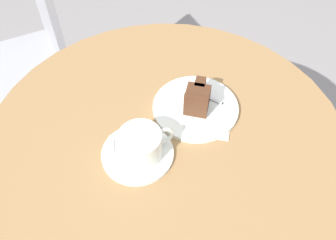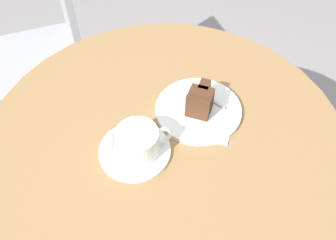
{
  "view_description": "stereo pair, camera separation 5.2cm",
  "coord_description": "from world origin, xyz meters",
  "px_view_note": "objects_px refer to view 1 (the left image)",
  "views": [
    {
      "loc": [
        -0.2,
        -0.45,
        1.41
      ],
      "look_at": [
        0.01,
        0.0,
        0.79
      ],
      "focal_mm": 38.0,
      "sensor_mm": 36.0,
      "label": 1
    },
    {
      "loc": [
        -0.16,
        -0.47,
        1.41
      ],
      "look_at": [
        0.01,
        0.0,
        0.79
      ],
      "focal_mm": 38.0,
      "sensor_mm": 36.0,
      "label": 2
    }
  ],
  "objects_px": {
    "napkin": "(205,117)",
    "teaspoon": "(113,146)",
    "saucer": "(138,154)",
    "fork": "(216,101)",
    "cafe_chair": "(32,52)",
    "coffee_cup": "(141,144)",
    "cake_slice": "(197,99)",
    "cake_plate": "(195,108)"
  },
  "relations": [
    {
      "from": "saucer",
      "to": "fork",
      "type": "xyz_separation_m",
      "value": [
        0.23,
        0.06,
        0.01
      ]
    },
    {
      "from": "coffee_cup",
      "to": "cake_slice",
      "type": "distance_m",
      "value": 0.18
    },
    {
      "from": "coffee_cup",
      "to": "cake_plate",
      "type": "bearing_deg",
      "value": 22.6
    },
    {
      "from": "cake_slice",
      "to": "fork",
      "type": "height_order",
      "value": "cake_slice"
    },
    {
      "from": "teaspoon",
      "to": "napkin",
      "type": "bearing_deg",
      "value": -72.41
    },
    {
      "from": "teaspoon",
      "to": "saucer",
      "type": "bearing_deg",
      "value": -111.19
    },
    {
      "from": "cake_slice",
      "to": "napkin",
      "type": "distance_m",
      "value": 0.05
    },
    {
      "from": "saucer",
      "to": "fork",
      "type": "bearing_deg",
      "value": 13.95
    },
    {
      "from": "coffee_cup",
      "to": "cake_plate",
      "type": "relative_size",
      "value": 0.6
    },
    {
      "from": "cake_plate",
      "to": "cafe_chair",
      "type": "xyz_separation_m",
      "value": [
        -0.33,
        0.68,
        -0.23
      ]
    },
    {
      "from": "napkin",
      "to": "cafe_chair",
      "type": "distance_m",
      "value": 0.82
    },
    {
      "from": "saucer",
      "to": "coffee_cup",
      "type": "distance_m",
      "value": 0.04
    },
    {
      "from": "saucer",
      "to": "napkin",
      "type": "height_order",
      "value": "saucer"
    },
    {
      "from": "fork",
      "to": "cafe_chair",
      "type": "distance_m",
      "value": 0.82
    },
    {
      "from": "teaspoon",
      "to": "cake_plate",
      "type": "xyz_separation_m",
      "value": [
        0.22,
        0.03,
        -0.01
      ]
    },
    {
      "from": "teaspoon",
      "to": "fork",
      "type": "distance_m",
      "value": 0.27
    },
    {
      "from": "cake_slice",
      "to": "cafe_chair",
      "type": "xyz_separation_m",
      "value": [
        -0.33,
        0.68,
        -0.27
      ]
    },
    {
      "from": "coffee_cup",
      "to": "fork",
      "type": "bearing_deg",
      "value": 15.67
    },
    {
      "from": "saucer",
      "to": "fork",
      "type": "height_order",
      "value": "fork"
    },
    {
      "from": "cake_plate",
      "to": "napkin",
      "type": "xyz_separation_m",
      "value": [
        0.01,
        -0.03,
        -0.0
      ]
    },
    {
      "from": "cake_slice",
      "to": "cafe_chair",
      "type": "relative_size",
      "value": 0.1
    },
    {
      "from": "napkin",
      "to": "teaspoon",
      "type": "bearing_deg",
      "value": 178.87
    },
    {
      "from": "coffee_cup",
      "to": "cafe_chair",
      "type": "xyz_separation_m",
      "value": [
        -0.16,
        0.75,
        -0.27
      ]
    },
    {
      "from": "cake_slice",
      "to": "coffee_cup",
      "type": "bearing_deg",
      "value": -158.9
    },
    {
      "from": "teaspoon",
      "to": "cafe_chair",
      "type": "xyz_separation_m",
      "value": [
        -0.11,
        0.71,
        -0.23
      ]
    },
    {
      "from": "cafe_chair",
      "to": "teaspoon",
      "type": "bearing_deg",
      "value": 6.68
    },
    {
      "from": "coffee_cup",
      "to": "napkin",
      "type": "height_order",
      "value": "coffee_cup"
    },
    {
      "from": "saucer",
      "to": "napkin",
      "type": "relative_size",
      "value": 0.87
    },
    {
      "from": "saucer",
      "to": "napkin",
      "type": "bearing_deg",
      "value": 9.91
    },
    {
      "from": "coffee_cup",
      "to": "cafe_chair",
      "type": "relative_size",
      "value": 0.15
    },
    {
      "from": "cake_plate",
      "to": "fork",
      "type": "distance_m",
      "value": 0.05
    },
    {
      "from": "cake_slice",
      "to": "napkin",
      "type": "height_order",
      "value": "cake_slice"
    },
    {
      "from": "napkin",
      "to": "cake_plate",
      "type": "bearing_deg",
      "value": 103.44
    },
    {
      "from": "teaspoon",
      "to": "cake_slice",
      "type": "height_order",
      "value": "cake_slice"
    },
    {
      "from": "cake_slice",
      "to": "napkin",
      "type": "relative_size",
      "value": 0.46
    },
    {
      "from": "saucer",
      "to": "coffee_cup",
      "type": "relative_size",
      "value": 1.27
    },
    {
      "from": "cake_plate",
      "to": "saucer",
      "type": "bearing_deg",
      "value": -159.82
    },
    {
      "from": "cake_slice",
      "to": "cake_plate",
      "type": "bearing_deg",
      "value": 94.24
    },
    {
      "from": "teaspoon",
      "to": "cake_slice",
      "type": "relative_size",
      "value": 1.06
    },
    {
      "from": "cafe_chair",
      "to": "coffee_cup",
      "type": "bearing_deg",
      "value": 10.18
    },
    {
      "from": "cafe_chair",
      "to": "napkin",
      "type": "bearing_deg",
      "value": 23.43
    },
    {
      "from": "coffee_cup",
      "to": "fork",
      "type": "distance_m",
      "value": 0.23
    }
  ]
}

